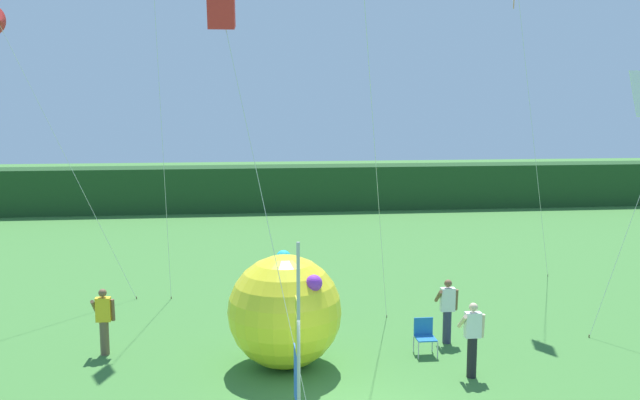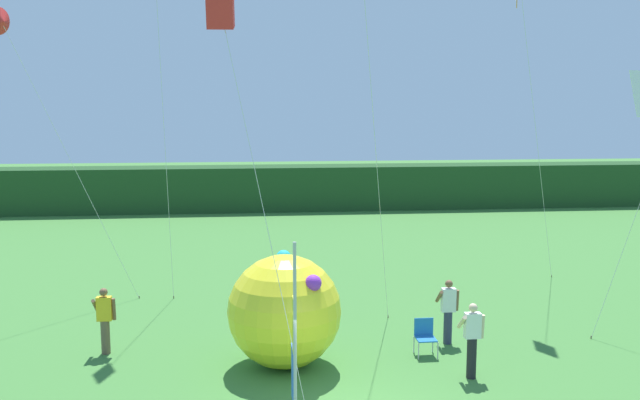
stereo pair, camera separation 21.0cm
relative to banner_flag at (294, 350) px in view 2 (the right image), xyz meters
The scene contains 9 objects.
distant_treeline 28.14m from the banner_flag, 87.62° to the left, with size 80.00×2.40×2.52m, color #1E421E.
banner_flag is the anchor object (origin of this frame).
person_near_banner 6.73m from the banner_flag, 49.62° to the left, with size 0.55×0.48×1.69m.
person_mid_field 5.13m from the banner_flag, 33.62° to the left, with size 0.55×0.48×1.74m.
person_far_left 6.88m from the banner_flag, 129.84° to the left, with size 0.55×0.48×1.67m.
inflatable_balloon 3.98m from the banner_flag, 89.56° to the left, with size 2.68×2.68×2.68m.
folding_chair 5.76m from the banner_flag, 51.00° to the left, with size 0.51×0.51×0.89m.
kite_red_delta_0 13.71m from the banner_flag, 129.79° to the left, with size 3.80×1.36×8.90m.
kite_red_box_4 7.01m from the banner_flag, 113.94° to the left, with size 1.93×1.74×8.59m.
Camera 2 is at (-1.92, -12.35, 6.24)m, focal length 39.09 mm.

